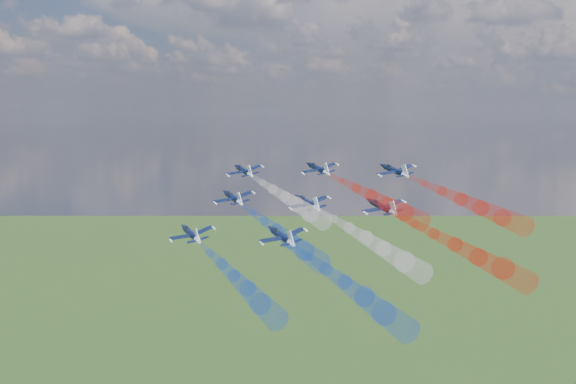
% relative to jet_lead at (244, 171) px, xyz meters
% --- Properties ---
extents(jet_lead, '(14.21, 14.28, 6.60)m').
position_rel_jet_lead_xyz_m(jet_lead, '(0.00, 0.00, 0.00)').
color(jet_lead, black).
extents(trail_lead, '(27.48, 25.13, 10.07)m').
position_rel_jet_lead_xyz_m(trail_lead, '(16.15, -13.89, -3.71)').
color(trail_lead, white).
extents(jet_inner_left, '(14.21, 14.28, 6.60)m').
position_rel_jet_lead_xyz_m(jet_inner_left, '(5.06, -15.03, -4.30)').
color(jet_inner_left, black).
extents(trail_inner_left, '(27.48, 25.13, 10.07)m').
position_rel_jet_lead_xyz_m(trail_inner_left, '(21.21, -28.92, -8.01)').
color(trail_inner_left, blue).
extents(jet_inner_right, '(14.21, 14.28, 6.60)m').
position_rel_jet_lead_xyz_m(jet_inner_right, '(17.77, 0.88, 0.93)').
color(jet_inner_right, black).
extents(trail_inner_right, '(27.48, 25.13, 10.07)m').
position_rel_jet_lead_xyz_m(trail_inner_right, '(33.92, -13.00, -2.78)').
color(trail_inner_right, red).
extents(jet_outer_left, '(14.21, 14.28, 6.60)m').
position_rel_jet_lead_xyz_m(jet_outer_left, '(4.51, -30.99, -9.40)').
color(jet_outer_left, black).
extents(trail_outer_left, '(27.48, 25.13, 10.07)m').
position_rel_jet_lead_xyz_m(trail_outer_left, '(20.67, -44.88, -13.11)').
color(trail_outer_left, blue).
extents(jet_center_third, '(14.21, 14.28, 6.60)m').
position_rel_jet_lead_xyz_m(jet_center_third, '(21.69, -15.18, -4.55)').
color(jet_center_third, black).
extents(trail_center_third, '(27.48, 25.13, 10.07)m').
position_rel_jet_lead_xyz_m(trail_center_third, '(37.85, -29.06, -8.26)').
color(trail_center_third, white).
extents(jet_outer_right, '(14.21, 14.28, 6.60)m').
position_rel_jet_lead_xyz_m(jet_outer_right, '(34.94, 0.68, 1.07)').
color(jet_outer_right, black).
extents(trail_outer_right, '(27.48, 25.13, 10.07)m').
position_rel_jet_lead_xyz_m(trail_outer_right, '(51.09, -13.21, -2.64)').
color(trail_outer_right, red).
extents(jet_rear_left, '(14.21, 14.28, 6.60)m').
position_rel_jet_lead_xyz_m(jet_rear_left, '(23.78, -32.73, -8.26)').
color(jet_rear_left, black).
extents(trail_rear_left, '(27.48, 25.13, 10.07)m').
position_rel_jet_lead_xyz_m(trail_rear_left, '(39.93, -46.62, -11.97)').
color(trail_rear_left, blue).
extents(jet_rear_right, '(14.21, 14.28, 6.60)m').
position_rel_jet_lead_xyz_m(jet_rear_right, '(36.93, -15.66, -4.50)').
color(jet_rear_right, black).
extents(trail_rear_right, '(27.48, 25.13, 10.07)m').
position_rel_jet_lead_xyz_m(trail_rear_right, '(53.08, -29.54, -8.21)').
color(trail_rear_right, red).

